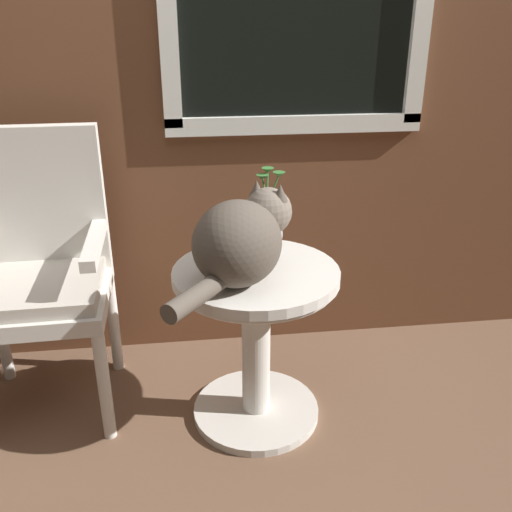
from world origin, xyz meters
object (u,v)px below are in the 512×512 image
wicker_side_table (256,321)px  pewter_vase_with_ivy (267,227)px  wicker_chair (38,263)px  cat (241,240)px

wicker_side_table → pewter_vase_with_ivy: (0.06, 0.15, 0.29)m
wicker_chair → cat: wicker_chair is taller
wicker_side_table → wicker_chair: size_ratio=0.58×
wicker_side_table → wicker_chair: bearing=163.7°
wicker_chair → cat: 0.79m
wicker_chair → pewter_vase_with_ivy: 0.83m
wicker_side_table → wicker_chair: wicker_chair is taller
wicker_chair → pewter_vase_with_ivy: wicker_chair is taller
cat → wicker_chair: bearing=157.1°
wicker_side_table → cat: size_ratio=1.14×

